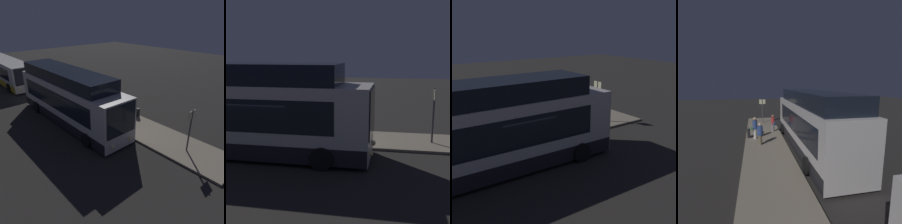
{
  "view_description": "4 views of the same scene",
  "coord_description": "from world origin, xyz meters",
  "views": [
    {
      "loc": [
        12.6,
        -7.89,
        7.72
      ],
      "look_at": [
        2.97,
        0.68,
        1.96
      ],
      "focal_mm": 35.0,
      "sensor_mm": 36.0,
      "label": 1
    },
    {
      "loc": [
        5.43,
        -12.36,
        4.61
      ],
      "look_at": [
        2.97,
        0.68,
        1.96
      ],
      "focal_mm": 50.0,
      "sensor_mm": 36.0,
      "label": 2
    },
    {
      "loc": [
        -5.83,
        -11.99,
        6.32
      ],
      "look_at": [
        2.97,
        0.68,
        1.96
      ],
      "focal_mm": 50.0,
      "sensor_mm": 36.0,
      "label": 3
    },
    {
      "loc": [
        -12.57,
        3.87,
        4.57
      ],
      "look_at": [
        2.97,
        0.68,
        1.96
      ],
      "focal_mm": 28.0,
      "sensor_mm": 36.0,
      "label": 4
    }
  ],
  "objects": [
    {
      "name": "passenger_waiting",
      "position": [
        3.25,
        2.25,
        0.98
      ],
      "size": [
        0.59,
        0.55,
        1.58
      ],
      "rotation": [
        0.0,
        0.0,
        2.24
      ],
      "color": "gray",
      "rests_on": "platform"
    },
    {
      "name": "platform",
      "position": [
        0.0,
        3.13,
        0.06
      ],
      "size": [
        20.0,
        3.06,
        0.12
      ],
      "color": "gray",
      "rests_on": "ground"
    },
    {
      "name": "sign_post",
      "position": [
        7.23,
        3.0,
        1.83
      ],
      "size": [
        0.1,
        0.68,
        2.7
      ],
      "color": "#4C4C51",
      "rests_on": "platform"
    },
    {
      "name": "passenger_boarding",
      "position": [
        1.41,
        3.9,
        1.09
      ],
      "size": [
        0.47,
        0.61,
        1.77
      ],
      "rotation": [
        0.0,
        0.0,
        0.31
      ],
      "color": "silver",
      "rests_on": "platform"
    },
    {
      "name": "passenger_with_bags",
      "position": [
        -0.11,
        3.53,
        0.99
      ],
      "size": [
        0.67,
        0.6,
        1.64
      ],
      "rotation": [
        0.0,
        0.0,
        -2.13
      ],
      "color": "#6B604C",
      "rests_on": "platform"
    },
    {
      "name": "suitcase",
      "position": [
        1.82,
        4.41,
        0.47
      ],
      "size": [
        0.45,
        0.23,
        0.93
      ],
      "color": "black",
      "rests_on": "platform"
    },
    {
      "name": "ground",
      "position": [
        0.0,
        0.0,
        0.0
      ],
      "size": [
        80.0,
        80.0,
        0.0
      ],
      "primitive_type": "plane",
      "color": "#2B2826"
    },
    {
      "name": "bus_lead",
      "position": [
        -1.27,
        0.08,
        1.83
      ],
      "size": [
        11.44,
        2.85,
        4.06
      ],
      "color": "silver",
      "rests_on": "ground"
    }
  ]
}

